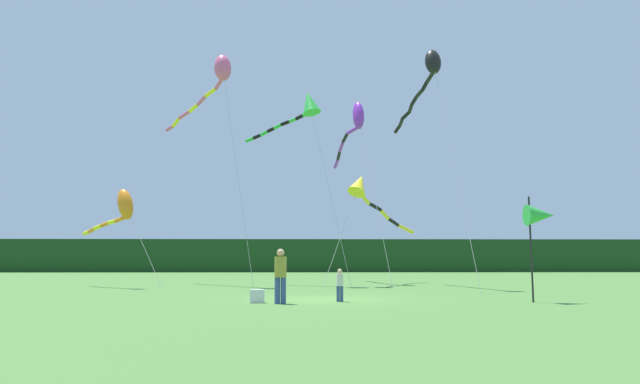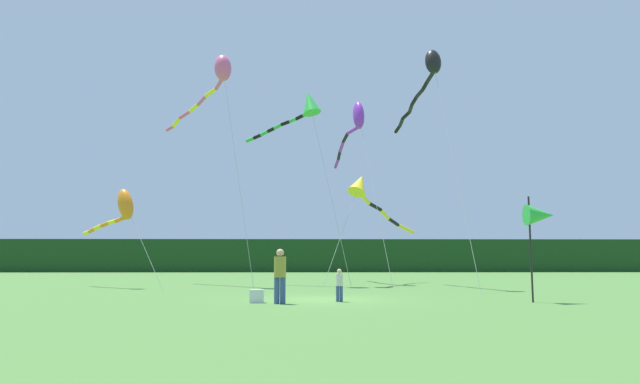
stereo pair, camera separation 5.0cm
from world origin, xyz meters
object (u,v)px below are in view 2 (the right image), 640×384
(cooler_box, at_px, (257,296))
(kite_orange, at_px, (122,208))
(kite_yellow, at_px, (365,191))
(kite_rainbow, at_px, (217,76))
(person_adult, at_px, (280,273))
(person_child, at_px, (339,283))
(kite_purple, at_px, (355,122))
(kite_green, at_px, (305,106))
(kite_black, at_px, (427,74))
(banner_flag_pole, at_px, (540,216))

(cooler_box, height_order, kite_orange, kite_orange)
(kite_yellow, distance_m, kite_rainbow, 10.24)
(person_adult, distance_m, person_child, 2.10)
(person_child, distance_m, kite_orange, 14.14)
(cooler_box, relative_size, kite_purple, 0.04)
(person_adult, height_order, kite_green, kite_green)
(kite_black, distance_m, kite_green, 6.75)
(person_child, height_order, cooler_box, person_child)
(cooler_box, relative_size, banner_flag_pole, 0.13)
(person_adult, height_order, kite_purple, kite_purple)
(banner_flag_pole, height_order, kite_green, kite_green)
(banner_flag_pole, bearing_deg, kite_green, 122.53)
(person_child, relative_size, kite_orange, 0.20)
(kite_black, distance_m, kite_orange, 16.62)
(kite_black, height_order, kite_yellow, kite_black)
(kite_black, relative_size, kite_orange, 2.21)
(banner_flag_pole, height_order, kite_black, kite_black)
(banner_flag_pole, relative_size, kite_yellow, 0.41)
(kite_green, bearing_deg, kite_yellow, -4.58)
(person_adult, xyz_separation_m, kite_black, (6.89, 9.97, 9.74))
(kite_yellow, bearing_deg, cooler_box, -111.56)
(kite_black, distance_m, kite_purple, 6.21)
(person_child, xyz_separation_m, kite_rainbow, (-6.00, 11.48, 10.75))
(person_adult, distance_m, kite_purple, 17.73)
(cooler_box, height_order, kite_yellow, kite_yellow)
(kite_rainbow, xyz_separation_m, kite_orange, (-4.15, -2.22, -7.46))
(banner_flag_pole, distance_m, kite_black, 12.48)
(banner_flag_pole, relative_size, kite_orange, 0.64)
(person_adult, relative_size, kite_rainbow, 0.14)
(cooler_box, bearing_deg, kite_green, 83.16)
(kite_purple, relative_size, kite_green, 1.01)
(kite_yellow, height_order, kite_rainbow, kite_rainbow)
(person_adult, distance_m, kite_rainbow, 16.65)
(person_child, height_order, kite_purple, kite_purple)
(kite_green, bearing_deg, kite_orange, -165.32)
(person_child, distance_m, kite_purple, 16.89)
(person_adult, bearing_deg, kite_black, 55.36)
(person_adult, xyz_separation_m, kite_green, (0.70, 12.47, 8.76))
(kite_yellow, height_order, kite_green, kite_green)
(banner_flag_pole, bearing_deg, kite_rainbow, 136.38)
(person_adult, distance_m, kite_black, 15.55)
(kite_purple, height_order, kite_rainbow, kite_rainbow)
(kite_orange, bearing_deg, kite_black, -0.59)
(person_child, relative_size, kite_black, 0.09)
(person_child, bearing_deg, kite_green, 95.84)
(person_adult, distance_m, kite_green, 15.26)
(kite_black, bearing_deg, kite_orange, 179.41)
(cooler_box, xyz_separation_m, kite_purple, (4.39, 14.67, 9.26))
(person_child, xyz_separation_m, banner_flag_pole, (6.48, -0.42, 2.16))
(kite_rainbow, relative_size, kite_green, 1.17)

